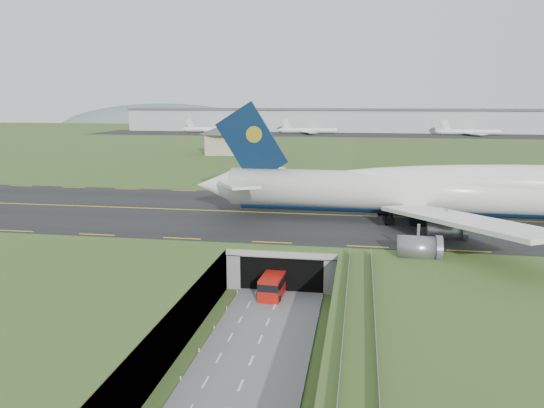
# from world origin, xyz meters

# --- Properties ---
(ground) EXTENTS (900.00, 900.00, 0.00)m
(ground) POSITION_xyz_m (0.00, 0.00, 0.00)
(ground) COLOR #3B5020
(ground) RESTS_ON ground
(airfield_deck) EXTENTS (800.00, 800.00, 6.00)m
(airfield_deck) POSITION_xyz_m (0.00, 0.00, 3.00)
(airfield_deck) COLOR gray
(airfield_deck) RESTS_ON ground
(trench_road) EXTENTS (12.00, 75.00, 0.20)m
(trench_road) POSITION_xyz_m (0.00, -7.50, 0.10)
(trench_road) COLOR slate
(trench_road) RESTS_ON ground
(taxiway) EXTENTS (800.00, 44.00, 0.18)m
(taxiway) POSITION_xyz_m (0.00, 33.00, 6.09)
(taxiway) COLOR black
(taxiway) RESTS_ON airfield_deck
(tunnel_portal) EXTENTS (17.00, 22.30, 6.00)m
(tunnel_portal) POSITION_xyz_m (0.00, 16.71, 3.33)
(tunnel_portal) COLOR gray
(tunnel_portal) RESTS_ON ground
(guideway) EXTENTS (3.00, 53.00, 7.05)m
(guideway) POSITION_xyz_m (11.00, -19.11, 5.32)
(guideway) COLOR #A8A8A3
(guideway) RESTS_ON ground
(jumbo_jet) EXTENTS (103.15, 64.81, 21.44)m
(jumbo_jet) POSITION_xyz_m (30.75, 29.63, 11.79)
(jumbo_jet) COLOR silver
(jumbo_jet) RESTS_ON ground
(shuttle_tram) EXTENTS (3.30, 7.81, 3.13)m
(shuttle_tram) POSITION_xyz_m (-0.85, 6.47, 1.72)
(shuttle_tram) COLOR #AB140B
(shuttle_tram) RESTS_ON ground
(service_building) EXTENTS (23.29, 23.29, 12.13)m
(service_building) POSITION_xyz_m (-41.19, 140.11, 13.18)
(service_building) COLOR tan
(service_building) RESTS_ON ground
(cargo_terminal) EXTENTS (320.00, 67.00, 15.60)m
(cargo_terminal) POSITION_xyz_m (-0.11, 299.41, 13.96)
(cargo_terminal) COLOR #B2B2B2
(cargo_terminal) RESTS_ON ground
(distant_hills) EXTENTS (700.00, 91.00, 60.00)m
(distant_hills) POSITION_xyz_m (64.38, 430.00, -4.00)
(distant_hills) COLOR slate
(distant_hills) RESTS_ON ground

